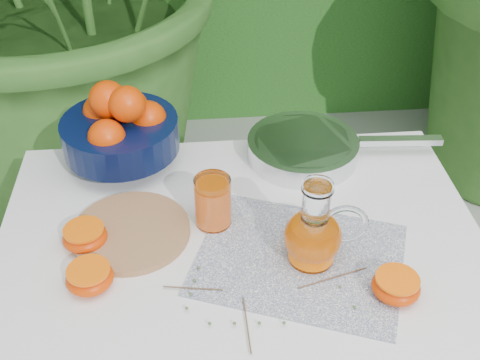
{
  "coord_description": "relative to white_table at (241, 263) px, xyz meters",
  "views": [
    {
      "loc": [
        -0.23,
        -0.96,
        1.6
      ],
      "look_at": [
        -0.15,
        -0.03,
        0.88
      ],
      "focal_mm": 45.0,
      "sensor_mm": 36.0,
      "label": 1
    }
  ],
  "objects": [
    {
      "name": "white_table",
      "position": [
        0.0,
        0.0,
        0.0
      ],
      "size": [
        1.0,
        0.7,
        0.75
      ],
      "color": "white",
      "rests_on": "ground"
    },
    {
      "name": "placemat",
      "position": [
        0.11,
        -0.08,
        0.08
      ],
      "size": [
        0.48,
        0.43,
        0.0
      ],
      "primitive_type": "cube",
      "rotation": [
        0.0,
        0.0,
        -0.36
      ],
      "color": "#0C1745",
      "rests_on": "white_table"
    },
    {
      "name": "cutting_board",
      "position": [
        -0.23,
        0.02,
        0.09
      ],
      "size": [
        0.26,
        0.26,
        0.02
      ],
      "primitive_type": "cylinder",
      "rotation": [
        0.0,
        0.0,
        -0.07
      ],
      "color": "olive",
      "rests_on": "white_table"
    },
    {
      "name": "fruit_bowl",
      "position": [
        -0.25,
        0.28,
        0.18
      ],
      "size": [
        0.35,
        0.35,
        0.21
      ],
      "color": "black",
      "rests_on": "white_table"
    },
    {
      "name": "juice_pitcher",
      "position": [
        0.13,
        -0.08,
        0.15
      ],
      "size": [
        0.17,
        0.13,
        0.18
      ],
      "color": "white",
      "rests_on": "white_table"
    },
    {
      "name": "juice_tumbler",
      "position": [
        -0.05,
        0.04,
        0.14
      ],
      "size": [
        0.09,
        0.09,
        0.11
      ],
      "color": "white",
      "rests_on": "white_table"
    },
    {
      "name": "saute_pan",
      "position": [
        0.18,
        0.27,
        0.11
      ],
      "size": [
        0.48,
        0.28,
        0.05
      ],
      "color": "silver",
      "rests_on": "white_table"
    },
    {
      "name": "orange_halves",
      "position": [
        -0.11,
        -0.1,
        0.1
      ],
      "size": [
        0.67,
        0.28,
        0.04
      ],
      "color": "#DF4602",
      "rests_on": "white_table"
    },
    {
      "name": "thyme_sprigs",
      "position": [
        0.02,
        -0.17,
        0.09
      ],
      "size": [
        0.39,
        0.24,
        0.01
      ],
      "color": "brown",
      "rests_on": "white_table"
    }
  ]
}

